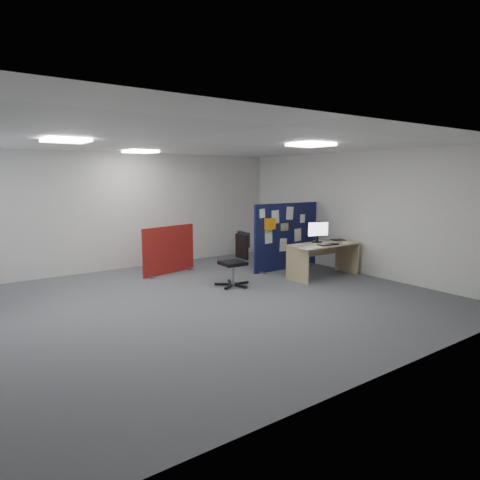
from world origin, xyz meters
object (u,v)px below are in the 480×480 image
main_desk (322,251)px  office_chair (237,256)px  navy_divider (286,236)px  monitor_main (317,231)px  red_divider (169,250)px

main_desk → office_chair: office_chair is taller
navy_divider → main_desk: 1.07m
navy_divider → monitor_main: size_ratio=3.60×
monitor_main → office_chair: monitor_main is taller
main_desk → office_chair: bearing=167.4°
monitor_main → red_divider: (-2.53, 2.09, -0.47)m
red_divider → monitor_main: bearing=-52.6°
monitor_main → office_chair: 1.99m
navy_divider → main_desk: bearing=-83.4°
navy_divider → office_chair: size_ratio=1.78×
navy_divider → red_divider: navy_divider is taller
main_desk → monitor_main: size_ratio=3.07×
navy_divider → red_divider: size_ratio=1.35×
office_chair → red_divider: bearing=111.9°
main_desk → monitor_main: monitor_main is taller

